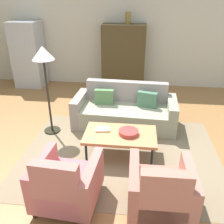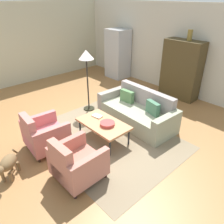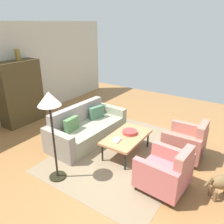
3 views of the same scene
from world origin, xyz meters
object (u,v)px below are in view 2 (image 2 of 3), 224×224
object	(u,v)px
armchair_right	(75,164)
book_stack	(97,116)
cabinet	(181,70)
floor_lamp	(86,60)
fruit_bowl	(107,124)
armchair_left	(43,135)
refrigerator	(118,54)
coffee_table	(103,124)
dog	(7,164)
vase_tall	(190,35)
couch	(138,112)

from	to	relation	value
armchair_right	book_stack	xyz separation A→B (m)	(-0.91, 1.24, 0.12)
armchair_right	cabinet	xyz separation A→B (m)	(-0.80, 4.57, 0.56)
book_stack	floor_lamp	distance (m)	1.62
fruit_bowl	cabinet	bearing A→B (deg)	95.63
floor_lamp	armchair_left	bearing A→B (deg)	-65.40
refrigerator	cabinet	bearing A→B (deg)	2.17
book_stack	refrigerator	distance (m)	4.20
coffee_table	dog	xyz separation A→B (m)	(-0.25, -2.05, -0.10)
cabinet	refrigerator	xyz separation A→B (m)	(-2.77, -0.10, 0.03)
fruit_bowl	cabinet	world-z (taller)	cabinet
coffee_table	floor_lamp	world-z (taller)	floor_lamp
fruit_bowl	cabinet	size ratio (longest dim) A/B	0.18
vase_tall	dog	world-z (taller)	vase_tall
armchair_left	fruit_bowl	xyz separation A→B (m)	(0.74, 1.17, 0.14)
coffee_table	floor_lamp	distance (m)	1.91
vase_tall	coffee_table	bearing A→B (deg)	-88.34
cabinet	couch	bearing A→B (deg)	-84.79
coffee_table	refrigerator	xyz separation A→B (m)	(-2.96, 3.30, 0.52)
armchair_right	dog	xyz separation A→B (m)	(-0.85, -0.88, -0.03)
book_stack	cabinet	xyz separation A→B (m)	(0.11, 3.33, 0.44)
armchair_left	refrigerator	size ratio (longest dim) A/B	0.48
couch	fruit_bowl	xyz separation A→B (m)	(0.13, -1.19, 0.19)
vase_tall	dog	bearing A→B (deg)	-91.58
couch	armchair_left	xyz separation A→B (m)	(-0.61, -2.35, 0.06)
couch	floor_lamp	size ratio (longest dim) A/B	1.24
fruit_bowl	refrigerator	xyz separation A→B (m)	(-3.10, 3.30, 0.44)
fruit_bowl	book_stack	bearing A→B (deg)	170.53
armchair_left	cabinet	world-z (taller)	cabinet
refrigerator	armchair_left	bearing A→B (deg)	-62.14
couch	book_stack	distance (m)	1.17
book_stack	dog	bearing A→B (deg)	-88.42
armchair_right	dog	bearing A→B (deg)	-135.02
coffee_table	armchair_right	bearing A→B (deg)	-62.73
couch	dog	bearing A→B (deg)	88.13
fruit_bowl	refrigerator	bearing A→B (deg)	133.24
refrigerator	couch	bearing A→B (deg)	-35.44
fruit_bowl	couch	bearing A→B (deg)	96.41
couch	floor_lamp	world-z (taller)	floor_lamp
book_stack	coffee_table	bearing A→B (deg)	-13.56
fruit_bowl	vase_tall	distance (m)	3.71
armchair_right	book_stack	bearing A→B (deg)	125.09
book_stack	refrigerator	bearing A→B (deg)	129.49
armchair_left	fruit_bowl	bearing A→B (deg)	61.63
dog	fruit_bowl	bearing A→B (deg)	126.36
couch	armchair_right	size ratio (longest dim) A/B	2.43
couch	armchair_left	world-z (taller)	armchair_left
floor_lamp	dog	bearing A→B (deg)	-66.26
vase_tall	floor_lamp	bearing A→B (deg)	-116.43
coffee_table	couch	bearing A→B (deg)	89.81
armchair_right	refrigerator	world-z (taller)	refrigerator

